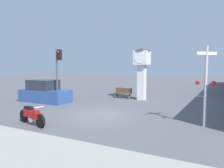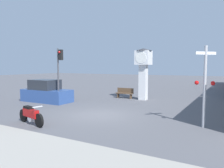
{
  "view_description": "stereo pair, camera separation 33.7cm",
  "coord_description": "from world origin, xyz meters",
  "px_view_note": "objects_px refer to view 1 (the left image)",
  "views": [
    {
      "loc": [
        6.65,
        -10.97,
        2.89
      ],
      "look_at": [
        0.16,
        1.25,
        1.76
      ],
      "focal_mm": 35.0,
      "sensor_mm": 36.0,
      "label": 1
    },
    {
      "loc": [
        6.95,
        -10.81,
        2.89
      ],
      "look_at": [
        0.16,
        1.25,
        1.76
      ],
      "focal_mm": 35.0,
      "sensor_mm": 36.0,
      "label": 2
    }
  ],
  "objects_px": {
    "parked_car": "(45,93)",
    "railroad_crossing_signal": "(206,83)",
    "traffic_light": "(58,66)",
    "clock_tower": "(142,66)",
    "bench": "(123,93)",
    "motorcycle": "(32,115)"
  },
  "relations": [
    {
      "from": "bench",
      "to": "traffic_light",
      "type": "bearing_deg",
      "value": -122.87
    },
    {
      "from": "motorcycle",
      "to": "traffic_light",
      "type": "relative_size",
      "value": 0.52
    },
    {
      "from": "railroad_crossing_signal",
      "to": "clock_tower",
      "type": "bearing_deg",
      "value": 130.31
    },
    {
      "from": "traffic_light",
      "to": "parked_car",
      "type": "bearing_deg",
      "value": 177.55
    },
    {
      "from": "clock_tower",
      "to": "parked_car",
      "type": "xyz_separation_m",
      "value": [
        -6.56,
        -4.8,
        -2.2
      ]
    },
    {
      "from": "bench",
      "to": "parked_car",
      "type": "height_order",
      "value": "parked_car"
    },
    {
      "from": "clock_tower",
      "to": "bench",
      "type": "height_order",
      "value": "clock_tower"
    },
    {
      "from": "traffic_light",
      "to": "railroad_crossing_signal",
      "type": "distance_m",
      "value": 10.81
    },
    {
      "from": "clock_tower",
      "to": "bench",
      "type": "bearing_deg",
      "value": 177.02
    },
    {
      "from": "clock_tower",
      "to": "railroad_crossing_signal",
      "type": "distance_m",
      "value": 8.74
    },
    {
      "from": "motorcycle",
      "to": "traffic_light",
      "type": "bearing_deg",
      "value": 132.8
    },
    {
      "from": "motorcycle",
      "to": "railroad_crossing_signal",
      "type": "relative_size",
      "value": 0.58
    },
    {
      "from": "parked_car",
      "to": "railroad_crossing_signal",
      "type": "bearing_deg",
      "value": -9.21
    },
    {
      "from": "traffic_light",
      "to": "railroad_crossing_signal",
      "type": "xyz_separation_m",
      "value": [
        10.63,
        -1.76,
        -0.83
      ]
    },
    {
      "from": "motorcycle",
      "to": "bench",
      "type": "relative_size",
      "value": 1.39
    },
    {
      "from": "railroad_crossing_signal",
      "to": "bench",
      "type": "xyz_separation_m",
      "value": [
        -7.43,
        6.73,
        -1.61
      ]
    },
    {
      "from": "railroad_crossing_signal",
      "to": "parked_car",
      "type": "relative_size",
      "value": 0.91
    },
    {
      "from": "traffic_light",
      "to": "parked_car",
      "type": "relative_size",
      "value": 1.01
    },
    {
      "from": "traffic_light",
      "to": "motorcycle",
      "type": "bearing_deg",
      "value": -60.4
    },
    {
      "from": "parked_car",
      "to": "traffic_light",
      "type": "bearing_deg",
      "value": -3.12
    },
    {
      "from": "clock_tower",
      "to": "traffic_light",
      "type": "bearing_deg",
      "value": -135.8
    },
    {
      "from": "bench",
      "to": "parked_car",
      "type": "bearing_deg",
      "value": -134.19
    }
  ]
}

